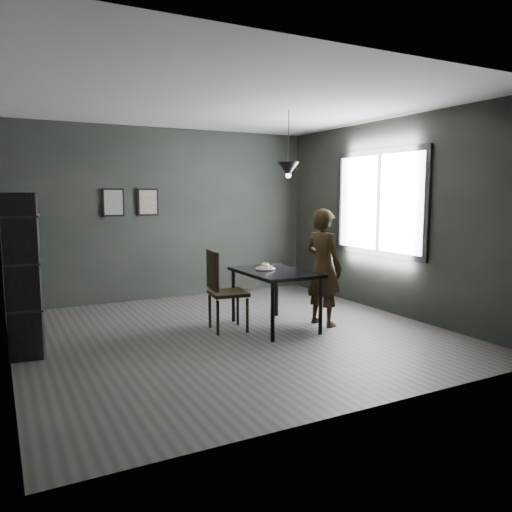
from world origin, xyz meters
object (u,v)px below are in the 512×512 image
white_plate (265,269)px  shelf_unit (24,275)px  wood_chair (221,285)px  pendant_lamp (288,169)px  woman (323,267)px  cafe_table (275,277)px

white_plate → shelf_unit: bearing=176.1°
wood_chair → shelf_unit: shelf_unit is taller
white_plate → shelf_unit: size_ratio=0.13×
wood_chair → pendant_lamp: 1.73m
shelf_unit → woman: bearing=-1.9°
white_plate → pendant_lamp: pendant_lamp is taller
wood_chair → woman: bearing=-7.4°
pendant_lamp → white_plate: bearing=174.8°
white_plate → woman: bearing=-22.7°
shelf_unit → pendant_lamp: size_ratio=2.02×
white_plate → wood_chair: size_ratio=0.22×
wood_chair → shelf_unit: size_ratio=0.59×
woman → cafe_table: bearing=61.4°
cafe_table → woman: woman is taller
shelf_unit → white_plate: bearing=2.1°
white_plate → woman: 0.77m
cafe_table → shelf_unit: 2.94m
woman → pendant_lamp: (-0.39, 0.27, 1.28)m
cafe_table → white_plate: (-0.07, 0.13, 0.08)m
cafe_table → pendant_lamp: pendant_lamp is taller
wood_chair → shelf_unit: (-2.24, 0.13, 0.29)m
cafe_table → pendant_lamp: bearing=21.8°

